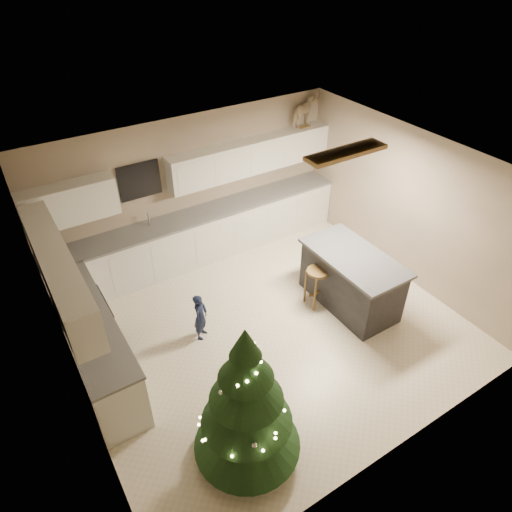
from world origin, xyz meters
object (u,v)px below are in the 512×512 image
at_px(island, 351,280).
at_px(christmas_tree, 246,409).
at_px(rocking_horse, 305,112).
at_px(toddler, 201,317).
at_px(bar_stool, 317,279).

xyz_separation_m(island, christmas_tree, (-2.78, -1.37, 0.36)).
xyz_separation_m(christmas_tree, rocking_horse, (3.65, 3.92, 1.44)).
bearing_deg(island, toddler, 165.69).
relative_size(toddler, rocking_horse, 1.14).
relative_size(island, toddler, 2.16).
bearing_deg(bar_stool, island, -31.09).
distance_m(christmas_tree, rocking_horse, 5.55).
distance_m(bar_stool, toddler, 1.94).
height_order(bar_stool, toddler, toddler).
relative_size(island, bar_stool, 2.51).
relative_size(christmas_tree, rocking_horse, 2.99).
height_order(christmas_tree, toddler, christmas_tree).
distance_m(bar_stool, christmas_tree, 2.86).
height_order(toddler, rocking_horse, rocking_horse).
bearing_deg(bar_stool, toddler, 170.30).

